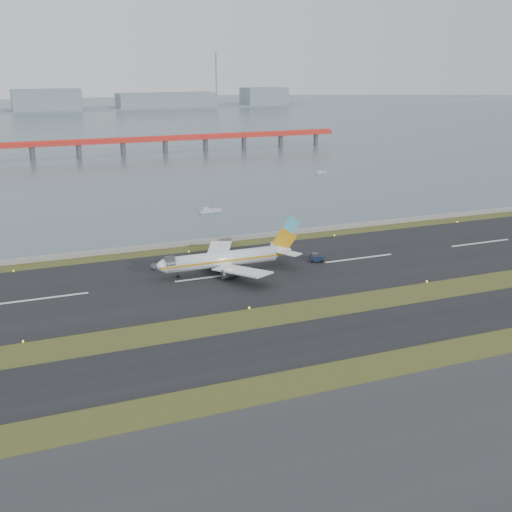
{
  "coord_description": "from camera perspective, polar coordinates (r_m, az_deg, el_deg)",
  "views": [
    {
      "loc": [
        -45.84,
        -109.52,
        49.81
      ],
      "look_at": [
        7.42,
        22.0,
        6.71
      ],
      "focal_mm": 45.0,
      "sensor_mm": 36.0,
      "label": 1
    }
  ],
  "objects": [
    {
      "name": "taxiway_strip",
      "position": [
        118.69,
        2.87,
        -7.91
      ],
      "size": [
        1000.0,
        18.0,
        0.1
      ],
      "primitive_type": "cube",
      "color": "black",
      "rests_on": "ground"
    },
    {
      "name": "workboat_near",
      "position": [
        222.18,
        -4.17,
        4.05
      ],
      "size": [
        7.97,
        3.18,
        1.89
      ],
      "rotation": [
        0.0,
        0.0,
        0.1
      ],
      "color": "#B4B4B8",
      "rests_on": "ground"
    },
    {
      "name": "pushback_tug",
      "position": [
        166.75,
        5.38,
        -0.16
      ],
      "size": [
        4.09,
        3.12,
        2.32
      ],
      "rotation": [
        0.0,
        0.0,
        -0.34
      ],
      "color": "#121C31",
      "rests_on": "ground"
    },
    {
      "name": "workboat_far",
      "position": [
        301.82,
        5.77,
        7.41
      ],
      "size": [
        6.75,
        4.57,
        1.58
      ],
      "rotation": [
        0.0,
        0.0,
        0.43
      ],
      "color": "#B4B4B8",
      "rests_on": "ground"
    },
    {
      "name": "airliner",
      "position": [
        157.48,
        -2.6,
        -0.24
      ],
      "size": [
        38.52,
        32.89,
        12.8
      ],
      "color": "white",
      "rests_on": "ground"
    },
    {
      "name": "red_pier",
      "position": [
        367.97,
        -11.77,
        9.91
      ],
      "size": [
        260.0,
        5.0,
        10.2
      ],
      "color": "red",
      "rests_on": "ground"
    },
    {
      "name": "runway_strip",
      "position": [
        155.06,
        -3.66,
        -1.86
      ],
      "size": [
        1000.0,
        45.0,
        0.1
      ],
      "primitive_type": "cube",
      "color": "black",
      "rests_on": "ground"
    },
    {
      "name": "bay_water",
      "position": [
        573.53,
        -17.72,
        11.14
      ],
      "size": [
        1400.0,
        800.0,
        1.3
      ],
      "primitive_type": "cube",
      "color": "#4A5B6A",
      "rests_on": "ground"
    },
    {
      "name": "apron_strip",
      "position": [
        86.89,
        15.53,
        -18.75
      ],
      "size": [
        1000.0,
        50.0,
        0.1
      ],
      "primitive_type": "cube",
      "color": "#2C2C2F",
      "rests_on": "ground"
    },
    {
      "name": "far_shoreline",
      "position": [
        733.25,
        -17.81,
        12.7
      ],
      "size": [
        1400.0,
        80.0,
        60.5
      ],
      "color": "gray",
      "rests_on": "ground"
    },
    {
      "name": "seawall",
      "position": [
        182.4,
        -6.66,
        1.1
      ],
      "size": [
        1000.0,
        2.5,
        1.0
      ],
      "primitive_type": "cube",
      "color": "gray",
      "rests_on": "ground"
    },
    {
      "name": "ground",
      "position": [
        128.75,
        0.62,
        -5.86
      ],
      "size": [
        1000.0,
        1000.0,
        0.0
      ],
      "primitive_type": "plane",
      "color": "#344217",
      "rests_on": "ground"
    }
  ]
}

